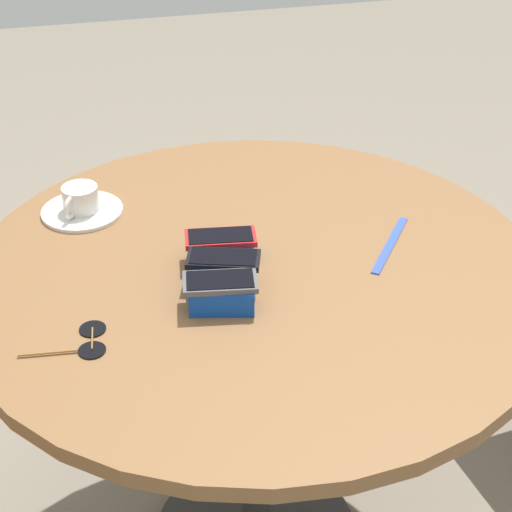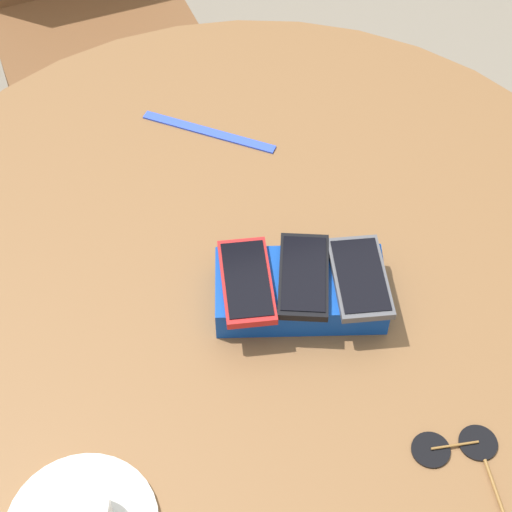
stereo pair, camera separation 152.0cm
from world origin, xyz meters
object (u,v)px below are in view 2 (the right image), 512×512
at_px(phone_gray, 360,277).
at_px(chair_far_side, 94,27).
at_px(phone_black, 304,276).
at_px(lanyard_strap, 209,132).
at_px(round_table, 256,316).
at_px(phone_box, 300,290).
at_px(phone_red, 247,281).
at_px(sunglasses, 459,452).

bearing_deg(phone_gray, chair_far_side, -77.80).
distance_m(phone_black, lanyard_strap, 0.35).
relative_size(round_table, phone_box, 4.60).
bearing_deg(chair_far_side, phone_box, 98.73).
height_order(phone_gray, phone_black, same).
bearing_deg(lanyard_strap, chair_far_side, -80.74).
distance_m(round_table, phone_black, 0.19).
xyz_separation_m(phone_red, chair_far_side, (0.10, -1.06, -0.36)).
height_order(round_table, phone_gray, phone_gray).
bearing_deg(phone_red, round_table, -114.81).
relative_size(phone_gray, phone_black, 0.95).
xyz_separation_m(phone_black, sunglasses, (-0.11, 0.25, -0.05)).
bearing_deg(phone_red, lanyard_strap, -93.98).
bearing_deg(sunglasses, chair_far_side, -78.02).
bearing_deg(phone_box, phone_gray, 164.44).
xyz_separation_m(phone_box, chair_far_side, (0.17, -1.07, -0.33)).
bearing_deg(phone_box, phone_red, -8.34).
height_order(round_table, phone_black, phone_black).
height_order(phone_box, phone_black, phone_black).
distance_m(phone_gray, lanyard_strap, 0.38).
distance_m(round_table, phone_gray, 0.23).
height_order(round_table, phone_red, phone_red).
bearing_deg(phone_box, sunglasses, 114.73).
distance_m(round_table, phone_box, 0.17).
xyz_separation_m(phone_box, phone_gray, (-0.07, 0.02, 0.03)).
distance_m(phone_red, chair_far_side, 1.13).
relative_size(lanyard_strap, sunglasses, 1.49).
distance_m(phone_box, phone_gray, 0.08).
relative_size(round_table, phone_black, 7.60).
bearing_deg(phone_box, round_table, -60.47).
bearing_deg(phone_box, lanyard_strap, -82.42).
bearing_deg(phone_box, phone_black, -177.77).
bearing_deg(phone_gray, phone_box, -15.56).
height_order(phone_black, lanyard_strap, phone_black).
relative_size(lanyard_strap, chair_far_side, 0.26).
relative_size(phone_black, lanyard_strap, 0.66).
bearing_deg(lanyard_strap, round_table, 91.09).
relative_size(phone_box, chair_far_side, 0.28).
height_order(phone_box, sunglasses, phone_box).
bearing_deg(lanyard_strap, phone_gray, 107.99).
height_order(phone_box, phone_gray, phone_gray).
distance_m(sunglasses, chair_far_side, 1.39).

